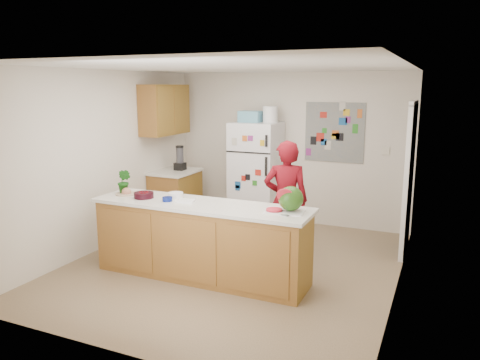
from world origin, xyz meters
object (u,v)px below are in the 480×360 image
at_px(refrigerator, 256,174).
at_px(cherry_bowl, 144,195).
at_px(person, 286,201).
at_px(watermelon, 291,199).

bearing_deg(refrigerator, cherry_bowl, -102.04).
distance_m(refrigerator, person, 1.71).
height_order(refrigerator, person, refrigerator).
bearing_deg(refrigerator, person, -54.87).
xyz_separation_m(refrigerator, person, (0.98, -1.40, -0.05)).
bearing_deg(watermelon, person, 111.27).
bearing_deg(person, refrigerator, -74.68).
bearing_deg(person, cherry_bowl, 14.55).
xyz_separation_m(watermelon, cherry_bowl, (-1.86, -0.11, -0.11)).
relative_size(watermelon, cherry_bowl, 1.14).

